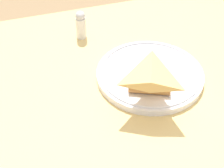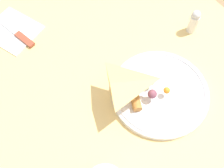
{
  "view_description": "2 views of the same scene",
  "coord_description": "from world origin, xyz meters",
  "px_view_note": "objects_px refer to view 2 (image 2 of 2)",
  "views": [
    {
      "loc": [
        0.19,
        0.52,
        1.27
      ],
      "look_at": [
        0.02,
        -0.02,
        0.75
      ],
      "focal_mm": 55.0,
      "sensor_mm": 36.0,
      "label": 1
    },
    {
      "loc": [
        -0.3,
        0.25,
        1.39
      ],
      "look_at": [
        -0.01,
        0.05,
        0.75
      ],
      "focal_mm": 45.0,
      "sensor_mm": 36.0,
      "label": 2
    }
  ],
  "objects_px": {
    "napkin_folded": "(13,31)",
    "butter_knife": "(14,31)",
    "dining_table": "(123,95)",
    "plate_pizza": "(159,92)",
    "salt_shaker": "(194,21)"
  },
  "relations": [
    {
      "from": "napkin_folded",
      "to": "butter_knife",
      "type": "bearing_deg",
      "value": -164.77
    },
    {
      "from": "dining_table",
      "to": "napkin_folded",
      "type": "bearing_deg",
      "value": 28.87
    },
    {
      "from": "butter_knife",
      "to": "salt_shaker",
      "type": "height_order",
      "value": "salt_shaker"
    },
    {
      "from": "napkin_folded",
      "to": "salt_shaker",
      "type": "height_order",
      "value": "salt_shaker"
    },
    {
      "from": "dining_table",
      "to": "salt_shaker",
      "type": "distance_m",
      "value": 0.31
    },
    {
      "from": "plate_pizza",
      "to": "salt_shaker",
      "type": "bearing_deg",
      "value": -62.34
    },
    {
      "from": "dining_table",
      "to": "plate_pizza",
      "type": "height_order",
      "value": "plate_pizza"
    },
    {
      "from": "napkin_folded",
      "to": "butter_knife",
      "type": "xyz_separation_m",
      "value": [
        -0.01,
        -0.0,
        0.0
      ]
    },
    {
      "from": "dining_table",
      "to": "plate_pizza",
      "type": "bearing_deg",
      "value": -151.09
    },
    {
      "from": "salt_shaker",
      "to": "dining_table",
      "type": "bearing_deg",
      "value": 95.66
    },
    {
      "from": "plate_pizza",
      "to": "salt_shaker",
      "type": "relative_size",
      "value": 3.18
    },
    {
      "from": "butter_knife",
      "to": "salt_shaker",
      "type": "relative_size",
      "value": 2.31
    },
    {
      "from": "napkin_folded",
      "to": "butter_knife",
      "type": "relative_size",
      "value": 1.0
    },
    {
      "from": "plate_pizza",
      "to": "napkin_folded",
      "type": "relative_size",
      "value": 1.38
    },
    {
      "from": "dining_table",
      "to": "salt_shaker",
      "type": "xyz_separation_m",
      "value": [
        0.03,
        -0.27,
        0.14
      ]
    }
  ]
}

